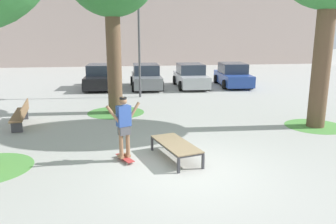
{
  "coord_description": "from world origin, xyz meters",
  "views": [
    {
      "loc": [
        -1.71,
        -7.89,
        3.44
      ],
      "look_at": [
        -0.23,
        2.37,
        1.0
      ],
      "focal_mm": 36.03,
      "sensor_mm": 36.0,
      "label": 1
    }
  ],
  "objects_px": {
    "light_post": "(139,25)",
    "car_blue": "(233,76)",
    "car_black": "(101,77)",
    "park_bench": "(21,114)",
    "skater": "(124,123)",
    "skateboard": "(125,158)",
    "car_grey": "(146,77)",
    "skate_box": "(176,145)",
    "car_silver": "(191,77)"
  },
  "relations": [
    {
      "from": "skater",
      "to": "light_post",
      "type": "relative_size",
      "value": 0.29
    },
    {
      "from": "skate_box",
      "to": "light_post",
      "type": "distance_m",
      "value": 10.09
    },
    {
      "from": "car_silver",
      "to": "light_post",
      "type": "bearing_deg",
      "value": -138.95
    },
    {
      "from": "car_blue",
      "to": "car_silver",
      "type": "bearing_deg",
      "value": -177.47
    },
    {
      "from": "car_black",
      "to": "park_bench",
      "type": "distance_m",
      "value": 9.01
    },
    {
      "from": "skateboard",
      "to": "car_grey",
      "type": "xyz_separation_m",
      "value": [
        1.6,
        12.57,
        0.61
      ]
    },
    {
      "from": "skate_box",
      "to": "car_grey",
      "type": "distance_m",
      "value": 12.63
    },
    {
      "from": "skate_box",
      "to": "car_grey",
      "type": "relative_size",
      "value": 0.48
    },
    {
      "from": "skateboard",
      "to": "skater",
      "type": "distance_m",
      "value": 0.99
    },
    {
      "from": "skateboard",
      "to": "car_silver",
      "type": "distance_m",
      "value": 13.23
    },
    {
      "from": "skater",
      "to": "park_bench",
      "type": "height_order",
      "value": "skater"
    },
    {
      "from": "car_silver",
      "to": "car_black",
      "type": "bearing_deg",
      "value": 175.6
    },
    {
      "from": "car_grey",
      "to": "light_post",
      "type": "distance_m",
      "value": 4.47
    },
    {
      "from": "park_bench",
      "to": "car_grey",
      "type": "bearing_deg",
      "value": 56.97
    },
    {
      "from": "skateboard",
      "to": "car_blue",
      "type": "bearing_deg",
      "value": 59.67
    },
    {
      "from": "skater",
      "to": "car_silver",
      "type": "bearing_deg",
      "value": 70.21
    },
    {
      "from": "park_bench",
      "to": "car_black",
      "type": "bearing_deg",
      "value": 73.62
    },
    {
      "from": "car_blue",
      "to": "park_bench",
      "type": "xyz_separation_m",
      "value": [
        -11.16,
        -8.33,
        -0.24
      ]
    },
    {
      "from": "car_silver",
      "to": "car_blue",
      "type": "height_order",
      "value": "same"
    },
    {
      "from": "car_grey",
      "to": "park_bench",
      "type": "xyz_separation_m",
      "value": [
        -5.41,
        -8.33,
        -0.24
      ]
    },
    {
      "from": "skater",
      "to": "car_black",
      "type": "height_order",
      "value": "skater"
    },
    {
      "from": "skateboard",
      "to": "park_bench",
      "type": "relative_size",
      "value": 0.33
    },
    {
      "from": "car_silver",
      "to": "park_bench",
      "type": "relative_size",
      "value": 1.74
    },
    {
      "from": "car_blue",
      "to": "car_black",
      "type": "bearing_deg",
      "value": 177.9
    },
    {
      "from": "skate_box",
      "to": "car_silver",
      "type": "relative_size",
      "value": 0.48
    },
    {
      "from": "car_silver",
      "to": "park_bench",
      "type": "distance_m",
      "value": 11.66
    },
    {
      "from": "car_black",
      "to": "park_bench",
      "type": "relative_size",
      "value": 1.75
    },
    {
      "from": "skateboard",
      "to": "car_blue",
      "type": "distance_m",
      "value": 14.57
    },
    {
      "from": "car_black",
      "to": "skater",
      "type": "bearing_deg",
      "value": -84.37
    },
    {
      "from": "light_post",
      "to": "skateboard",
      "type": "bearing_deg",
      "value": -96.15
    },
    {
      "from": "car_grey",
      "to": "park_bench",
      "type": "bearing_deg",
      "value": -123.03
    },
    {
      "from": "car_black",
      "to": "light_post",
      "type": "xyz_separation_m",
      "value": [
        2.29,
        -3.45,
        3.13
      ]
    },
    {
      "from": "skateboard",
      "to": "car_grey",
      "type": "relative_size",
      "value": 0.19
    },
    {
      "from": "car_grey",
      "to": "light_post",
      "type": "bearing_deg",
      "value": -100.56
    },
    {
      "from": "skater",
      "to": "park_bench",
      "type": "bearing_deg",
      "value": 131.96
    },
    {
      "from": "car_grey",
      "to": "car_blue",
      "type": "bearing_deg",
      "value": 0.01
    },
    {
      "from": "skater",
      "to": "park_bench",
      "type": "distance_m",
      "value": 5.73
    },
    {
      "from": "skate_box",
      "to": "car_black",
      "type": "distance_m",
      "value": 13.22
    },
    {
      "from": "skater",
      "to": "car_silver",
      "type": "relative_size",
      "value": 0.4
    },
    {
      "from": "car_blue",
      "to": "skate_box",
      "type": "bearing_deg",
      "value": -115.2
    },
    {
      "from": "skateboard",
      "to": "car_grey",
      "type": "bearing_deg",
      "value": 82.74
    },
    {
      "from": "car_silver",
      "to": "park_bench",
      "type": "bearing_deg",
      "value": -135.3
    },
    {
      "from": "car_black",
      "to": "car_blue",
      "type": "relative_size",
      "value": 0.99
    },
    {
      "from": "car_grey",
      "to": "car_blue",
      "type": "relative_size",
      "value": 0.98
    },
    {
      "from": "car_silver",
      "to": "skater",
      "type": "bearing_deg",
      "value": -109.79
    },
    {
      "from": "car_black",
      "to": "park_bench",
      "type": "bearing_deg",
      "value": -106.38
    },
    {
      "from": "skateboard",
      "to": "car_black",
      "type": "relative_size",
      "value": 0.19
    },
    {
      "from": "light_post",
      "to": "car_blue",
      "type": "bearing_deg",
      "value": 26.36
    },
    {
      "from": "skate_box",
      "to": "car_grey",
      "type": "xyz_separation_m",
      "value": [
        0.19,
        12.63,
        0.28
      ]
    },
    {
      "from": "light_post",
      "to": "skate_box",
      "type": "bearing_deg",
      "value": -87.64
    }
  ]
}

